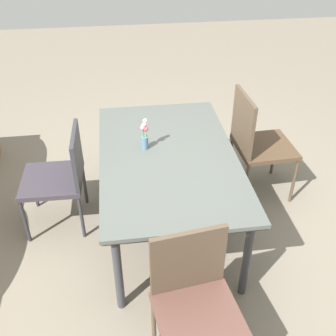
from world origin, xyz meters
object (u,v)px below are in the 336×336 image
object	(u,v)px
dining_table	(168,161)
chair_far_side	(61,174)
chair_near_right	(256,140)
flower_vase	(145,135)
chair_end_left	(195,300)

from	to	relation	value
dining_table	chair_far_side	distance (m)	0.87
chair_near_right	flower_vase	world-z (taller)	chair_near_right
chair_near_right	chair_far_side	bearing A→B (deg)	-86.03
chair_end_left	chair_far_side	bearing A→B (deg)	-66.46
flower_vase	chair_far_side	bearing A→B (deg)	84.39
chair_near_right	chair_end_left	xyz separation A→B (m)	(-1.53, 0.84, -0.02)
dining_table	chair_far_side	xyz separation A→B (m)	(0.18, 0.84, -0.16)
chair_near_right	chair_end_left	distance (m)	1.75
chair_far_side	chair_end_left	distance (m)	1.58
dining_table	chair_near_right	bearing A→B (deg)	-65.71
chair_far_side	chair_end_left	bearing A→B (deg)	-147.23
chair_end_left	flower_vase	distance (m)	1.32
chair_near_right	flower_vase	distance (m)	1.06
dining_table	chair_near_right	distance (m)	0.91
chair_end_left	chair_near_right	bearing A→B (deg)	-126.55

